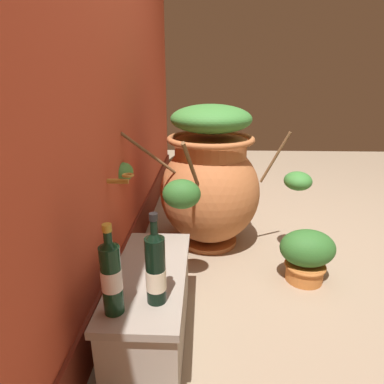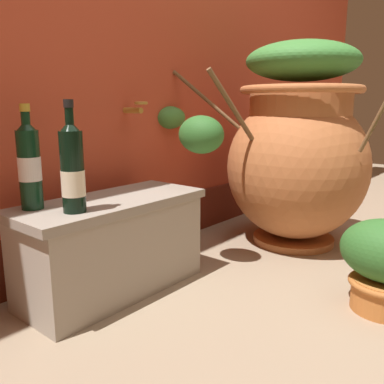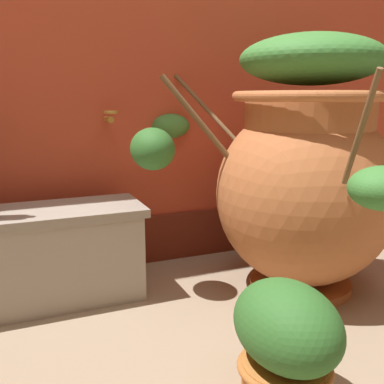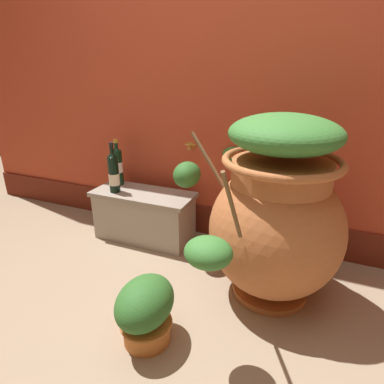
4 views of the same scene
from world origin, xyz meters
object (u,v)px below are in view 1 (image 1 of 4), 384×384
Objects in this scene: wine_bottle_middle at (111,275)px; wine_bottle_left at (156,267)px; potted_shrub at (307,254)px; terracotta_urn at (210,180)px.

wine_bottle_left is at bearing -65.45° from wine_bottle_middle.
potted_shrub is at bearing -48.47° from wine_bottle_left.
terracotta_urn reaches higher than wine_bottle_middle.
wine_bottle_left is 1.05m from potted_shrub.
wine_bottle_left is 1.10× the size of potted_shrub.
wine_bottle_middle is at bearing 163.63° from terracotta_urn.
terracotta_urn is at bearing 51.41° from potted_shrub.
wine_bottle_middle is at bearing 114.55° from wine_bottle_left.
wine_bottle_left reaches higher than wine_bottle_middle.
potted_shrub is (0.72, -0.88, -0.32)m from wine_bottle_middle.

